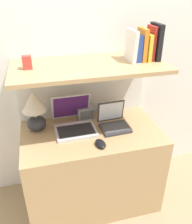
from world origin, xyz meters
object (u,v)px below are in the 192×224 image
object	(u,v)px
book_blue	(137,48)
book_yellow	(146,47)
book_red	(151,43)
laptop_large	(74,122)
book_orange	(142,44)
book_white	(131,46)
computer_mouse	(101,144)
book_black	(156,42)
laptop_small	(114,122)
table_lamp	(35,109)
shelf_gadget	(27,62)
router_box	(86,113)

from	to	relation	value
book_blue	book_yellow	bearing A→B (deg)	0.00
book_red	laptop_large	bearing A→B (deg)	177.77
book_red	book_orange	xyz separation A→B (m)	(-0.07, 0.00, -0.01)
book_red	book_white	size ratio (longest dim) A/B	1.09
computer_mouse	book_black	bearing A→B (deg)	28.18
laptop_large	book_orange	bearing A→B (deg)	-2.53
laptop_small	computer_mouse	size ratio (longest dim) A/B	1.89
laptop_small	computer_mouse	bearing A→B (deg)	-128.18
table_lamp	book_orange	size ratio (longest dim) A/B	1.41
book_white	book_black	bearing A→B (deg)	0.00
book_yellow	book_orange	distance (m)	0.04
shelf_gadget	computer_mouse	bearing A→B (deg)	-30.52
table_lamp	router_box	world-z (taller)	table_lamp
book_blue	book_white	xyz separation A→B (m)	(-0.04, 0.00, 0.02)
book_blue	book_white	world-z (taller)	book_white
laptop_small	book_yellow	distance (m)	0.63
table_lamp	laptop_large	xyz separation A→B (m)	(0.29, -0.06, -0.13)
book_red	book_blue	world-z (taller)	book_red
laptop_large	book_yellow	size ratio (longest dim) A/B	1.83
table_lamp	book_black	bearing A→B (deg)	-5.15
laptop_small	book_orange	size ratio (longest dim) A/B	1.03
laptop_large	book_red	xyz separation A→B (m)	(0.59, -0.02, 0.60)
computer_mouse	book_black	size ratio (longest dim) A/B	0.49
laptop_small	shelf_gadget	bearing A→B (deg)	175.97
book_black	book_blue	size ratio (longest dim) A/B	1.38
book_white	shelf_gadget	size ratio (longest dim) A/B	2.49
book_black	book_blue	xyz separation A→B (m)	(-0.15, 0.00, -0.04)
computer_mouse	shelf_gadget	world-z (taller)	shelf_gadget
book_black	book_orange	xyz separation A→B (m)	(-0.10, 0.00, -0.01)
router_box	book_black	xyz separation A→B (m)	(0.50, -0.15, 0.61)
book_blue	book_white	distance (m)	0.05
router_box	computer_mouse	bearing A→B (deg)	-86.89
book_orange	computer_mouse	bearing A→B (deg)	-145.61
laptop_large	book_black	xyz separation A→B (m)	(0.63, -0.02, 0.60)
router_box	book_black	distance (m)	0.80
book_yellow	computer_mouse	bearing A→B (deg)	-148.00
book_orange	book_white	bearing A→B (deg)	180.00
laptop_large	book_yellow	world-z (taller)	book_yellow
laptop_large	book_orange	xyz separation A→B (m)	(0.52, -0.02, 0.59)
book_red	shelf_gadget	world-z (taller)	book_red
router_box	shelf_gadget	distance (m)	0.68
table_lamp	book_red	world-z (taller)	book_red
router_box	book_blue	world-z (taller)	book_blue
laptop_small	computer_mouse	distance (m)	0.28
book_orange	book_yellow	bearing A→B (deg)	0.00
book_black	table_lamp	bearing A→B (deg)	174.85
book_orange	book_white	size ratio (longest dim) A/B	1.03
table_lamp	shelf_gadget	size ratio (longest dim) A/B	3.63
laptop_small	router_box	xyz separation A→B (m)	(-0.19, 0.19, 0.01)
shelf_gadget	book_red	bearing A→B (deg)	0.00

